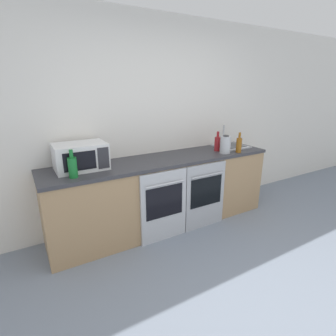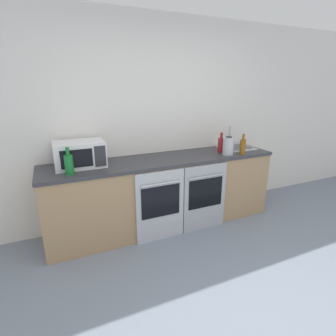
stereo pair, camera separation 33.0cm
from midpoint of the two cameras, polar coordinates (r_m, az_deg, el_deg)
ground_plane at (r=2.52m, az=15.87°, el=-27.57°), size 16.00×16.00×0.00m
wall_back at (r=3.46m, az=-6.47°, el=9.73°), size 10.00×0.06×2.60m
counter_back at (r=3.38m, az=-3.61°, el=-5.28°), size 2.91×0.65×0.90m
oven_left at (r=3.05m, az=-4.00°, el=-8.35°), size 0.59×0.06×0.85m
oven_right at (r=3.33m, az=5.32°, el=-6.06°), size 0.59×0.06×0.85m
microwave at (r=2.99m, az=-21.57°, el=2.34°), size 0.53×0.39×0.28m
bottle_red at (r=3.62m, az=8.16°, el=5.31°), size 0.08×0.08×0.27m
bottle_amber at (r=3.58m, az=12.66°, el=4.96°), size 0.07×0.07×0.27m
bottle_green at (r=2.74m, az=-23.35°, el=0.19°), size 0.09×0.09×0.28m
kettle at (r=3.51m, az=9.77°, el=5.03°), size 0.14×0.14×0.24m
sink at (r=3.93m, az=11.12°, el=4.80°), size 0.42×0.43×0.30m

